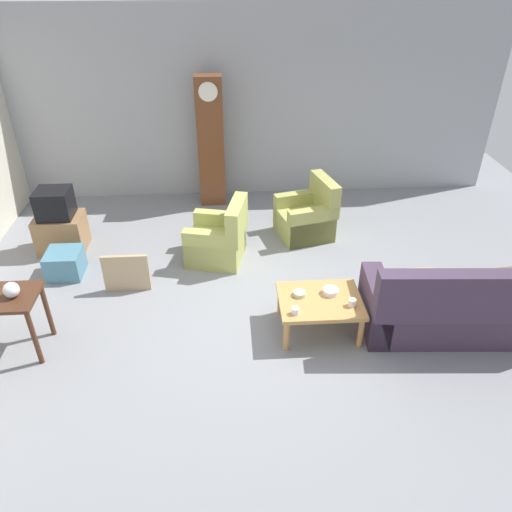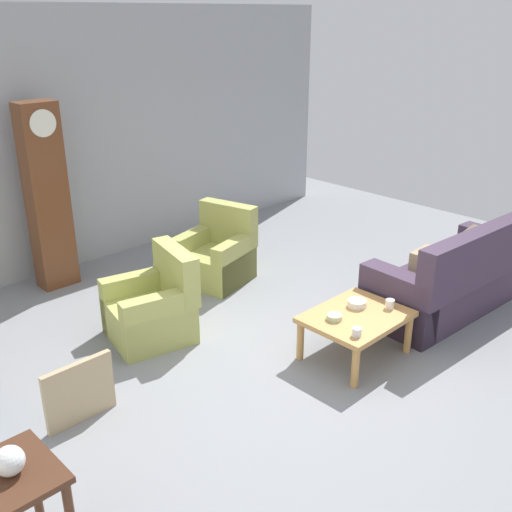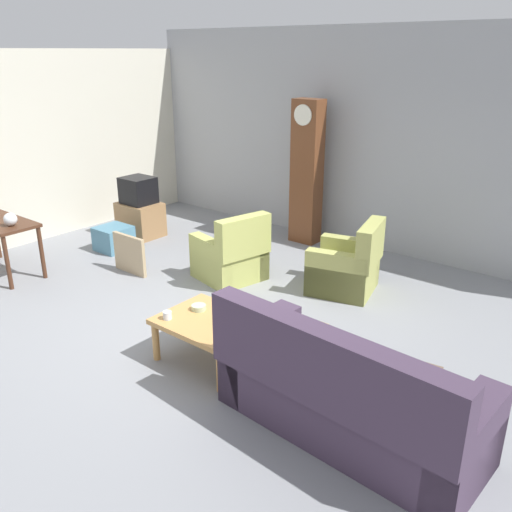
{
  "view_description": "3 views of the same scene",
  "coord_description": "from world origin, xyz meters",
  "px_view_note": "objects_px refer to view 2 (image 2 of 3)",
  "views": [
    {
      "loc": [
        -0.57,
        -4.85,
        3.91
      ],
      "look_at": [
        -0.26,
        0.04,
        0.79
      ],
      "focal_mm": 34.39,
      "sensor_mm": 36.0,
      "label": 1
    },
    {
      "loc": [
        -3.7,
        -3.3,
        3.1
      ],
      "look_at": [
        -0.12,
        0.37,
        0.98
      ],
      "focal_mm": 41.72,
      "sensor_mm": 36.0,
      "label": 2
    },
    {
      "loc": [
        3.7,
        -3.7,
        2.86
      ],
      "look_at": [
        0.32,
        0.49,
        0.8
      ],
      "focal_mm": 37.93,
      "sensor_mm": 36.0,
      "label": 3
    }
  ],
  "objects_px": {
    "framed_picture_leaning": "(80,392)",
    "bowl_white_stacked": "(357,303)",
    "armchair_olive_near": "(153,310)",
    "couch_floral": "(454,280)",
    "coffee_table_wood": "(356,320)",
    "cup_white_porcelain": "(390,304)",
    "bowl_shallow_green": "(334,317)",
    "armchair_olive_far": "(217,257)",
    "glass_dome_cloche": "(9,461)",
    "grandfather_clock": "(47,197)",
    "cup_blue_rimmed": "(357,332)"
  },
  "relations": [
    {
      "from": "glass_dome_cloche",
      "to": "cup_white_porcelain",
      "type": "distance_m",
      "value": 3.69
    },
    {
      "from": "bowl_shallow_green",
      "to": "grandfather_clock",
      "type": "bearing_deg",
      "value": 106.92
    },
    {
      "from": "framed_picture_leaning",
      "to": "glass_dome_cloche",
      "type": "relative_size",
      "value": 3.54
    },
    {
      "from": "grandfather_clock",
      "to": "glass_dome_cloche",
      "type": "height_order",
      "value": "grandfather_clock"
    },
    {
      "from": "armchair_olive_near",
      "to": "cup_blue_rimmed",
      "type": "bearing_deg",
      "value": -65.81
    },
    {
      "from": "framed_picture_leaning",
      "to": "armchair_olive_far",
      "type": "bearing_deg",
      "value": 27.07
    },
    {
      "from": "armchair_olive_far",
      "to": "grandfather_clock",
      "type": "height_order",
      "value": "grandfather_clock"
    },
    {
      "from": "armchair_olive_near",
      "to": "bowl_shallow_green",
      "type": "relative_size",
      "value": 6.44
    },
    {
      "from": "couch_floral",
      "to": "framed_picture_leaning",
      "type": "distance_m",
      "value": 4.12
    },
    {
      "from": "coffee_table_wood",
      "to": "cup_white_porcelain",
      "type": "distance_m",
      "value": 0.38
    },
    {
      "from": "bowl_shallow_green",
      "to": "framed_picture_leaning",
      "type": "bearing_deg",
      "value": 158.38
    },
    {
      "from": "cup_blue_rimmed",
      "to": "grandfather_clock",
      "type": "bearing_deg",
      "value": 104.17
    },
    {
      "from": "glass_dome_cloche",
      "to": "cup_blue_rimmed",
      "type": "height_order",
      "value": "glass_dome_cloche"
    },
    {
      "from": "couch_floral",
      "to": "armchair_olive_far",
      "type": "bearing_deg",
      "value": 119.49
    },
    {
      "from": "armchair_olive_near",
      "to": "coffee_table_wood",
      "type": "height_order",
      "value": "armchair_olive_near"
    },
    {
      "from": "coffee_table_wood",
      "to": "bowl_white_stacked",
      "type": "distance_m",
      "value": 0.2
    },
    {
      "from": "glass_dome_cloche",
      "to": "bowl_white_stacked",
      "type": "bearing_deg",
      "value": 3.97
    },
    {
      "from": "coffee_table_wood",
      "to": "armchair_olive_far",
      "type": "bearing_deg",
      "value": 84.88
    },
    {
      "from": "coffee_table_wood",
      "to": "framed_picture_leaning",
      "type": "relative_size",
      "value": 1.6
    },
    {
      "from": "armchair_olive_far",
      "to": "coffee_table_wood",
      "type": "relative_size",
      "value": 0.99
    },
    {
      "from": "armchair_olive_far",
      "to": "cup_white_porcelain",
      "type": "height_order",
      "value": "armchair_olive_far"
    },
    {
      "from": "coffee_table_wood",
      "to": "bowl_white_stacked",
      "type": "height_order",
      "value": "bowl_white_stacked"
    },
    {
      "from": "armchair_olive_far",
      "to": "bowl_shallow_green",
      "type": "height_order",
      "value": "armchair_olive_far"
    },
    {
      "from": "coffee_table_wood",
      "to": "framed_picture_leaning",
      "type": "height_order",
      "value": "framed_picture_leaning"
    },
    {
      "from": "armchair_olive_near",
      "to": "coffee_table_wood",
      "type": "bearing_deg",
      "value": -54.54
    },
    {
      "from": "framed_picture_leaning",
      "to": "bowl_white_stacked",
      "type": "bearing_deg",
      "value": -18.43
    },
    {
      "from": "coffee_table_wood",
      "to": "glass_dome_cloche",
      "type": "distance_m",
      "value": 3.37
    },
    {
      "from": "armchair_olive_near",
      "to": "couch_floral",
      "type": "bearing_deg",
      "value": -33.28
    },
    {
      "from": "couch_floral",
      "to": "bowl_shallow_green",
      "type": "relative_size",
      "value": 14.73
    },
    {
      "from": "grandfather_clock",
      "to": "cup_white_porcelain",
      "type": "relative_size",
      "value": 24.76
    },
    {
      "from": "framed_picture_leaning",
      "to": "bowl_shallow_green",
      "type": "relative_size",
      "value": 4.11
    },
    {
      "from": "armchair_olive_near",
      "to": "framed_picture_leaning",
      "type": "height_order",
      "value": "armchair_olive_near"
    },
    {
      "from": "glass_dome_cloche",
      "to": "cup_blue_rimmed",
      "type": "xyz_separation_m",
      "value": [
        3.01,
        -0.1,
        -0.36
      ]
    },
    {
      "from": "grandfather_clock",
      "to": "framed_picture_leaning",
      "type": "bearing_deg",
      "value": -113.34
    },
    {
      "from": "couch_floral",
      "to": "grandfather_clock",
      "type": "xyz_separation_m",
      "value": [
        -2.85,
        3.68,
        0.75
      ]
    },
    {
      "from": "armchair_olive_near",
      "to": "bowl_white_stacked",
      "type": "xyz_separation_m",
      "value": [
        1.31,
        -1.55,
        0.17
      ]
    },
    {
      "from": "armchair_olive_near",
      "to": "bowl_white_stacked",
      "type": "relative_size",
      "value": 5.1
    },
    {
      "from": "armchair_olive_near",
      "to": "framed_picture_leaning",
      "type": "bearing_deg",
      "value": -149.83
    },
    {
      "from": "framed_picture_leaning",
      "to": "bowl_white_stacked",
      "type": "distance_m",
      "value": 2.67
    },
    {
      "from": "cup_white_porcelain",
      "to": "bowl_shallow_green",
      "type": "relative_size",
      "value": 0.61
    },
    {
      "from": "armchair_olive_far",
      "to": "coffee_table_wood",
      "type": "xyz_separation_m",
      "value": [
        -0.2,
        -2.27,
        0.07
      ]
    },
    {
      "from": "armchair_olive_near",
      "to": "coffee_table_wood",
      "type": "relative_size",
      "value": 0.98
    },
    {
      "from": "armchair_olive_near",
      "to": "cup_white_porcelain",
      "type": "height_order",
      "value": "armchair_olive_near"
    },
    {
      "from": "glass_dome_cloche",
      "to": "bowl_shallow_green",
      "type": "distance_m",
      "value": 3.14
    },
    {
      "from": "couch_floral",
      "to": "cup_white_porcelain",
      "type": "relative_size",
      "value": 24.26
    },
    {
      "from": "couch_floral",
      "to": "bowl_white_stacked",
      "type": "relative_size",
      "value": 11.67
    },
    {
      "from": "grandfather_clock",
      "to": "cup_white_porcelain",
      "type": "xyz_separation_m",
      "value": [
        1.61,
        -3.67,
        -0.62
      ]
    },
    {
      "from": "cup_white_porcelain",
      "to": "armchair_olive_near",
      "type": "bearing_deg",
      "value": 130.13
    },
    {
      "from": "coffee_table_wood",
      "to": "grandfather_clock",
      "type": "bearing_deg",
      "value": 109.89
    },
    {
      "from": "couch_floral",
      "to": "framed_picture_leaning",
      "type": "height_order",
      "value": "couch_floral"
    }
  ]
}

